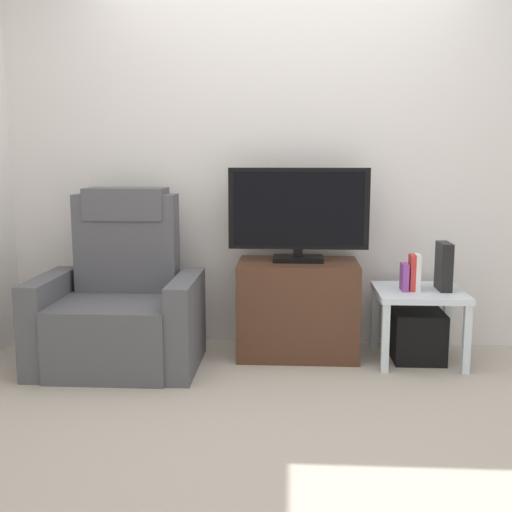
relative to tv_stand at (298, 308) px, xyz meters
name	(u,v)px	position (x,y,z in m)	size (l,w,h in m)	color
ground_plane	(277,403)	(-0.11, -0.83, -0.31)	(6.40, 6.40, 0.00)	#B2A899
wall_back	(282,153)	(-0.11, 0.30, 0.99)	(6.40, 0.06, 2.60)	silver
tv_stand	(298,308)	(0.00, 0.00, 0.00)	(0.76, 0.48, 0.61)	#4C2D1E
television	(299,212)	(0.00, 0.02, 0.62)	(0.89, 0.20, 0.59)	black
recliner_armchair	(120,305)	(-1.09, -0.23, 0.07)	(0.98, 0.78, 1.08)	#515156
side_table	(419,301)	(0.76, -0.07, 0.08)	(0.54, 0.54, 0.45)	silver
subwoofer_box	(417,336)	(0.76, -0.07, -0.15)	(0.32, 0.32, 0.32)	black
book_leftmost	(404,277)	(0.66, -0.09, 0.23)	(0.04, 0.12, 0.17)	purple
book_middle	(413,273)	(0.71, -0.09, 0.26)	(0.04, 0.10, 0.22)	red
book_rightmost	(417,272)	(0.73, -0.09, 0.26)	(0.03, 0.11, 0.23)	white
game_console	(444,266)	(0.90, -0.06, 0.30)	(0.07, 0.20, 0.30)	black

